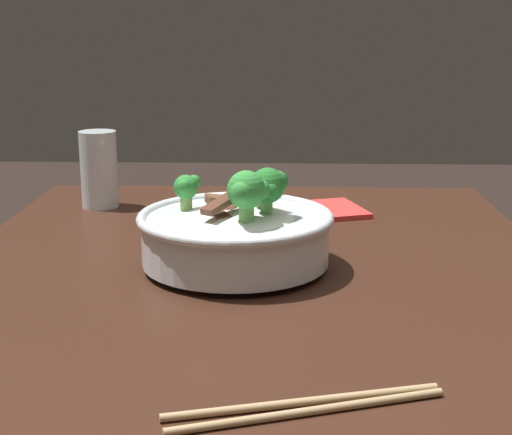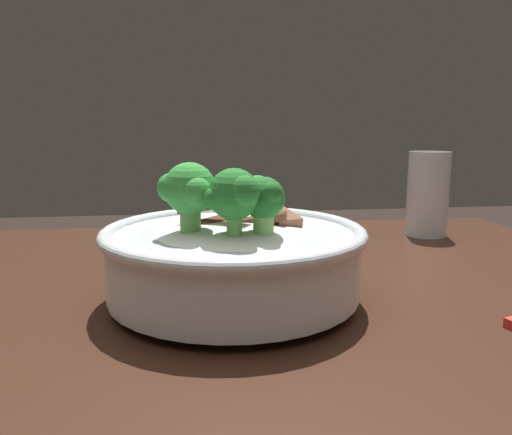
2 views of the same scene
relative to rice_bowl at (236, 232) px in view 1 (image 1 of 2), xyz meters
name	(u,v)px [view 1 (image 1 of 2)]	position (x,y,z in m)	size (l,w,h in m)	color
dining_table	(250,415)	(0.08, 0.02, -0.21)	(1.12, 0.78, 0.78)	#381E14
rice_bowl	(236,232)	(0.00, 0.00, 0.00)	(0.24, 0.24, 0.13)	silver
drinking_glass	(99,175)	(-0.32, -0.25, 0.01)	(0.06, 0.06, 0.13)	white
chopsticks_pair	(306,407)	(0.36, 0.08, -0.04)	(0.09, 0.23, 0.01)	tan
folded_napkin	(326,210)	(-0.29, 0.13, -0.04)	(0.12, 0.11, 0.01)	red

